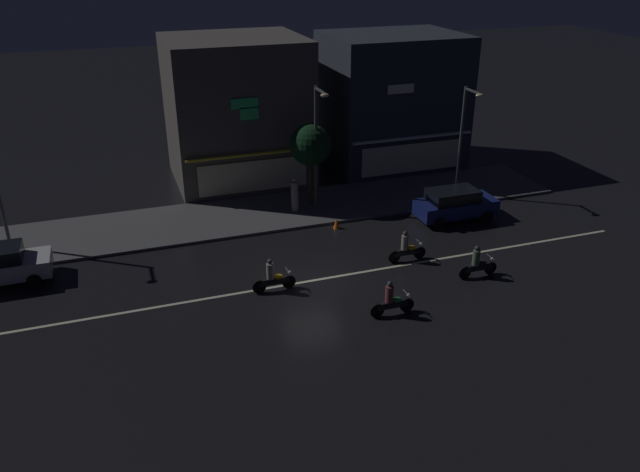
{
  "coord_description": "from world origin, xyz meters",
  "views": [
    {
      "loc": [
        -7.43,
        -22.68,
        13.54
      ],
      "look_at": [
        1.18,
        2.2,
        1.01
      ],
      "focal_mm": 35.21,
      "sensor_mm": 36.0,
      "label": 1
    }
  ],
  "objects": [
    {
      "name": "motorcycle_opposite_lane",
      "position": [
        4.76,
        0.39,
        0.63
      ],
      "size": [
        1.9,
        0.6,
        1.52
      ],
      "rotation": [
        0.0,
        0.0,
        0.07
      ],
      "color": "black",
      "rests_on": "ground"
    },
    {
      "name": "motorcycle_lead",
      "position": [
        -1.77,
        -0.25,
        0.63
      ],
      "size": [
        1.9,
        0.6,
        1.52
      ],
      "rotation": [
        0.0,
        0.0,
        3.15
      ],
      "color": "black",
      "rests_on": "ground"
    },
    {
      "name": "parked_car_near_kerb",
      "position": [
        9.3,
        3.89,
        0.87
      ],
      "size": [
        4.3,
        1.98,
        1.67
      ],
      "rotation": [
        0.0,
        0.0,
        3.14
      ],
      "color": "navy",
      "rests_on": "ground"
    },
    {
      "name": "streetlamp_mid",
      "position": [
        2.84,
        7.44,
        4.07
      ],
      "size": [
        0.44,
        1.64,
        6.61
      ],
      "color": "#47494C",
      "rests_on": "sidewalk_far"
    },
    {
      "name": "traffic_cone",
      "position": [
        2.99,
        4.8,
        0.28
      ],
      "size": [
        0.36,
        0.36,
        0.55
      ],
      "primitive_type": "cone",
      "color": "orange",
      "rests_on": "ground"
    },
    {
      "name": "sidewalk_far",
      "position": [
        0.0,
        7.84,
        0.07
      ],
      "size": [
        33.31,
        5.05,
        0.14
      ],
      "primitive_type": "cube",
      "color": "#4C4C4F",
      "rests_on": "ground"
    },
    {
      "name": "ground_plane",
      "position": [
        0.0,
        0.0,
        0.0
      ],
      "size": [
        140.0,
        140.0,
        0.0
      ],
      "primitive_type": "plane",
      "color": "black"
    },
    {
      "name": "street_tree",
      "position": [
        2.68,
        8.12,
        3.51
      ],
      "size": [
        2.25,
        2.25,
        4.52
      ],
      "color": "#473323",
      "rests_on": "sidewalk_far"
    },
    {
      "name": "pedestrian_on_sidewalk",
      "position": [
        1.55,
        7.42,
        1.0
      ],
      "size": [
        0.4,
        0.4,
        1.87
      ],
      "rotation": [
        0.0,
        0.0,
        2.72
      ],
      "color": "gray",
      "rests_on": "sidewalk_far"
    },
    {
      "name": "storefront_center_block",
      "position": [
        -0.0,
        13.94,
        4.23
      ],
      "size": [
        7.89,
        7.3,
        8.47
      ],
      "color": "#56514C",
      "rests_on": "ground"
    },
    {
      "name": "motorcycle_trailing_far",
      "position": [
        7.04,
        -1.99,
        0.63
      ],
      "size": [
        1.9,
        0.6,
        1.52
      ],
      "rotation": [
        0.0,
        0.0,
        3.04
      ],
      "color": "black",
      "rests_on": "ground"
    },
    {
      "name": "storefront_left_block",
      "position": [
        9.99,
        13.66,
        4.12
      ],
      "size": [
        8.3,
        6.76,
        8.26
      ],
      "color": "#2D333D",
      "rests_on": "ground"
    },
    {
      "name": "lane_divider_stripe",
      "position": [
        0.0,
        0.0,
        0.01
      ],
      "size": [
        31.64,
        0.16,
        0.01
      ],
      "primitive_type": "cube",
      "color": "beige",
      "rests_on": "ground"
    },
    {
      "name": "motorcycle_following",
      "position": [
        2.15,
        -3.58,
        0.63
      ],
      "size": [
        1.9,
        0.6,
        1.52
      ],
      "rotation": [
        0.0,
        0.0,
        3.12
      ],
      "color": "black",
      "rests_on": "ground"
    },
    {
      "name": "streetlamp_east",
      "position": [
        11.19,
        6.69,
        3.83
      ],
      "size": [
        0.44,
        1.64,
        6.14
      ],
      "color": "#47494C",
      "rests_on": "sidewalk_far"
    }
  ]
}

